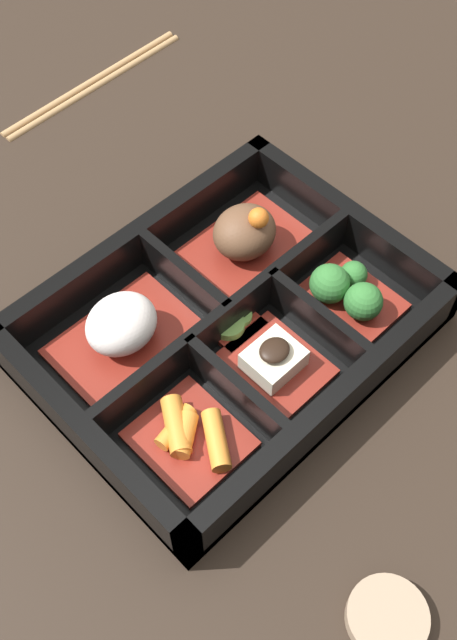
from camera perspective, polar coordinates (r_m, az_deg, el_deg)
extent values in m
plane|color=black|center=(0.58, 0.00, -1.37)|extent=(3.00, 3.00, 0.00)
cube|color=black|center=(0.58, 0.00, -1.10)|extent=(0.29, 0.22, 0.01)
cube|color=black|center=(0.53, 7.85, -6.77)|extent=(0.29, 0.01, 0.05)
cube|color=black|center=(0.61, -6.78, 5.66)|extent=(0.29, 0.01, 0.05)
cube|color=black|center=(0.53, -10.84, -8.73)|extent=(0.01, 0.22, 0.05)
cube|color=black|center=(0.63, 9.01, 7.08)|extent=(0.01, 0.22, 0.05)
cube|color=black|center=(0.57, 0.00, -0.11)|extent=(0.26, 0.01, 0.05)
cube|color=black|center=(0.53, 0.52, -5.72)|extent=(0.01, 0.10, 0.05)
cube|color=black|center=(0.57, 6.70, -0.37)|extent=(0.01, 0.10, 0.05)
cube|color=black|center=(0.59, -3.29, 2.70)|extent=(0.01, 0.10, 0.05)
cube|color=maroon|center=(0.57, -7.89, -1.57)|extent=(0.11, 0.07, 0.01)
ellipsoid|color=silver|center=(0.55, -8.16, -0.30)|extent=(0.06, 0.05, 0.04)
cube|color=maroon|center=(0.62, 1.19, 5.36)|extent=(0.11, 0.07, 0.01)
ellipsoid|color=brown|center=(0.60, 1.23, 6.72)|extent=(0.05, 0.05, 0.04)
sphere|color=#D1661E|center=(0.58, 2.30, 7.78)|extent=(0.02, 0.02, 0.02)
cube|color=maroon|center=(0.53, -2.99, -9.08)|extent=(0.07, 0.07, 0.01)
cylinder|color=orange|center=(0.52, -4.01, -8.05)|extent=(0.04, 0.04, 0.02)
cylinder|color=orange|center=(0.52, -4.03, -8.14)|extent=(0.04, 0.02, 0.01)
cylinder|color=orange|center=(0.52, -3.38, -8.74)|extent=(0.03, 0.03, 0.01)
cylinder|color=orange|center=(0.52, -0.94, -9.14)|extent=(0.04, 0.04, 0.01)
cube|color=maroon|center=(0.56, 3.58, -3.46)|extent=(0.07, 0.07, 0.01)
cube|color=beige|center=(0.55, 3.64, -2.86)|extent=(0.04, 0.03, 0.02)
ellipsoid|color=black|center=(0.54, 3.72, -2.15)|extent=(0.02, 0.02, 0.01)
cube|color=maroon|center=(0.60, 9.17, 1.42)|extent=(0.06, 0.07, 0.01)
sphere|color=#2D6B2D|center=(0.58, 7.71, 2.77)|extent=(0.03, 0.03, 0.03)
sphere|color=#2D6B2D|center=(0.60, 9.51, 3.44)|extent=(0.02, 0.02, 0.02)
sphere|color=#2D6B2D|center=(0.58, 10.24, 1.39)|extent=(0.03, 0.03, 0.03)
cube|color=maroon|center=(0.58, 0.39, -0.38)|extent=(0.04, 0.04, 0.01)
cylinder|color=#75A84C|center=(0.57, 0.22, -0.51)|extent=(0.02, 0.02, 0.00)
cylinder|color=#75A84C|center=(0.58, 0.87, 0.35)|extent=(0.02, 0.02, 0.00)
cylinder|color=#75A84C|center=(0.57, 0.20, -0.64)|extent=(0.02, 0.02, 0.00)
cylinder|color=#75A84C|center=(0.57, -0.04, -0.32)|extent=(0.03, 0.03, 0.01)
cylinder|color=#A87F51|center=(0.80, -10.45, 17.59)|extent=(0.22, 0.01, 0.01)
cylinder|color=#A87F51|center=(0.80, -10.02, 17.33)|extent=(0.22, 0.01, 0.01)
cylinder|color=gray|center=(0.51, 11.99, -21.29)|extent=(0.05, 0.05, 0.01)
cylinder|color=black|center=(0.50, 12.07, -21.19)|extent=(0.04, 0.04, 0.00)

